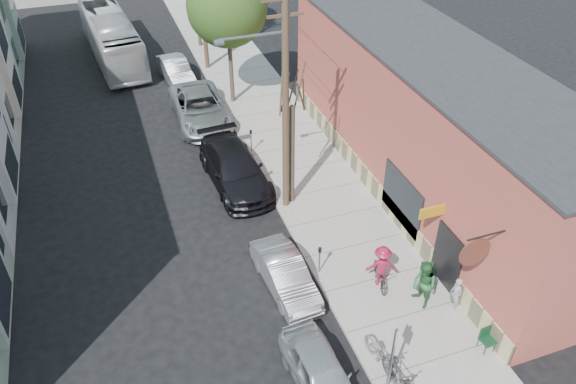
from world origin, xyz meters
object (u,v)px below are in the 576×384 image
object	(u,v)px
car_3	(200,108)
car_4	(176,70)
tree_leafy_mid	(227,7)
patron_green	(424,285)
patio_chair_a	(429,274)
bus	(112,37)
parked_bike_b	(382,356)
cyclist	(382,266)
car_2	(235,169)
patio_chair_b	(488,340)
sign_post	(393,354)
parking_meter_far	(251,137)
car_0	(321,374)
car_1	(285,274)
parking_meter_near	(320,256)
tree_bare	(292,156)
parked_bike_a	(400,378)
patron_grey	(456,295)
utility_pole_near	(284,99)

from	to	relation	value
car_3	car_4	world-z (taller)	car_3
tree_leafy_mid	patron_green	bearing A→B (deg)	-82.54
patio_chair_a	car_4	xyz separation A→B (m)	(-5.71, 20.91, 0.11)
bus	car_4	bearing A→B (deg)	-60.42
parked_bike_b	car_3	world-z (taller)	car_3
cyclist	car_2	size ratio (longest dim) A/B	0.30
patio_chair_a	patio_chair_b	bearing A→B (deg)	-62.13
sign_post	parked_bike_b	size ratio (longest dim) A/B	1.40
car_2	car_3	size ratio (longest dim) A/B	0.97
parking_meter_far	parked_bike_b	bearing A→B (deg)	-88.84
sign_post	car_2	distance (m)	12.59
car_0	bus	size ratio (longest dim) A/B	0.37
sign_post	cyclist	world-z (taller)	sign_post
parking_meter_far	car_1	xyz separation A→B (m)	(-1.45, -9.38, -0.32)
car_0	tree_leafy_mid	bearing A→B (deg)	79.97
sign_post	patio_chair_a	size ratio (longest dim) A/B	3.18
sign_post	patio_chair_b	size ratio (longest dim) A/B	3.18
parking_meter_near	patron_green	size ratio (longest dim) A/B	0.64
car_2	car_3	xyz separation A→B (m)	(-0.27, 6.40, -0.01)
sign_post	parking_meter_near	world-z (taller)	sign_post
patio_chair_b	car_4	xyz separation A→B (m)	(-5.94, 24.28, 0.11)
parked_bike_b	car_1	world-z (taller)	car_1
sign_post	patron_green	xyz separation A→B (m)	(2.77, 2.70, -0.71)
bus	tree_bare	bearing A→B (deg)	-77.88
patio_chair_b	parked_bike_a	bearing A→B (deg)	-179.51
tree_bare	car_1	size ratio (longest dim) A/B	1.20
patio_chair_a	patron_green	xyz separation A→B (m)	(-0.81, -0.88, 0.53)
patio_chair_b	car_4	distance (m)	24.99
patron_grey	car_0	bearing A→B (deg)	-71.80
parking_meter_far	parked_bike_a	distance (m)	14.88
parked_bike_b	patio_chair_a	bearing A→B (deg)	32.83
cyclist	car_1	distance (m)	3.60
utility_pole_near	car_0	world-z (taller)	utility_pole_near
parked_bike_b	car_3	size ratio (longest dim) A/B	0.33
patron_grey	car_1	size ratio (longest dim) A/B	0.37
parked_bike_b	car_4	bearing A→B (deg)	88.90
car_2	patron_green	bearing A→B (deg)	-69.53
car_3	sign_post	bearing A→B (deg)	-83.81
parked_bike_b	car_2	bearing A→B (deg)	91.77
parked_bike_a	cyclist	bearing A→B (deg)	65.43
parked_bike_b	car_4	world-z (taller)	car_4
parked_bike_a	sign_post	bearing A→B (deg)	138.82
patron_green	car_2	bearing A→B (deg)	-163.11
parked_bike_b	car_2	distance (m)	11.81
car_0	bus	xyz separation A→B (m)	(-3.55, 28.56, 0.84)
patio_chair_a	car_0	xyz separation A→B (m)	(-5.52, -2.79, 0.09)
patio_chair_b	cyclist	world-z (taller)	cyclist
patio_chair_a	bus	world-z (taller)	bus
tree_bare	patio_chair_a	xyz separation A→B (m)	(3.13, -6.56, -1.95)
tree_leafy_mid	car_4	world-z (taller)	tree_leafy_mid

